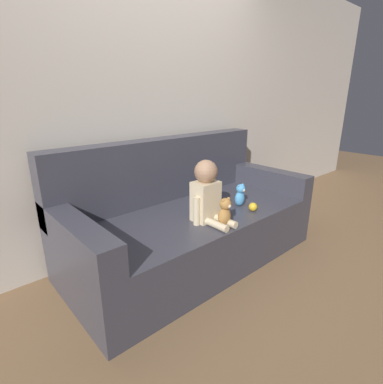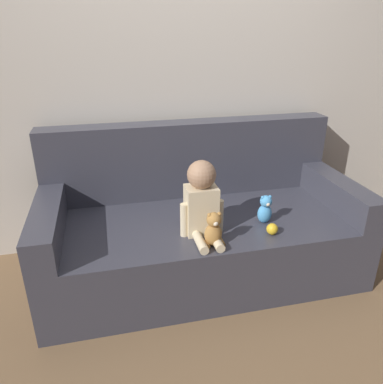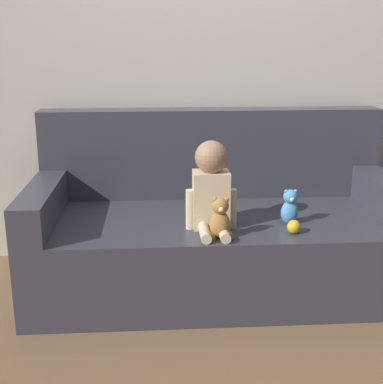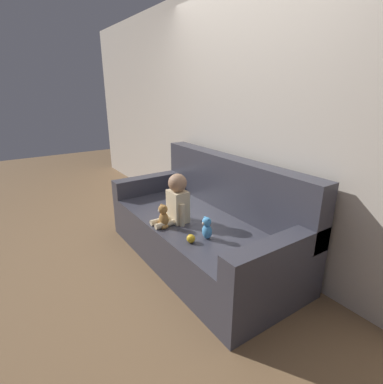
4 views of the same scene
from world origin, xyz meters
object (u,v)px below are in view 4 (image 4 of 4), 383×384
teddy_bear_brown (163,216)px  toy_ball (191,239)px  person_baby (177,200)px  plush_toy_side (207,228)px  couch (205,227)px

teddy_bear_brown → toy_ball: size_ratio=3.00×
person_baby → plush_toy_side: (0.42, 0.03, -0.12)m
couch → plush_toy_side: 0.49m
plush_toy_side → toy_ball: bearing=-95.2°
teddy_bear_brown → plush_toy_side: bearing=25.3°
couch → toy_ball: 0.55m
teddy_bear_brown → toy_ball: 0.39m
couch → person_baby: (-0.06, -0.28, 0.32)m
teddy_bear_brown → couch: bearing=85.9°
plush_toy_side → couch: bearing=145.3°
teddy_bear_brown → toy_ball: (0.38, 0.04, -0.06)m
plush_toy_side → toy_ball: (-0.01, -0.15, -0.06)m
couch → person_baby: size_ratio=4.52×
plush_toy_side → toy_ball: plush_toy_side is taller
couch → plush_toy_side: bearing=-34.7°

